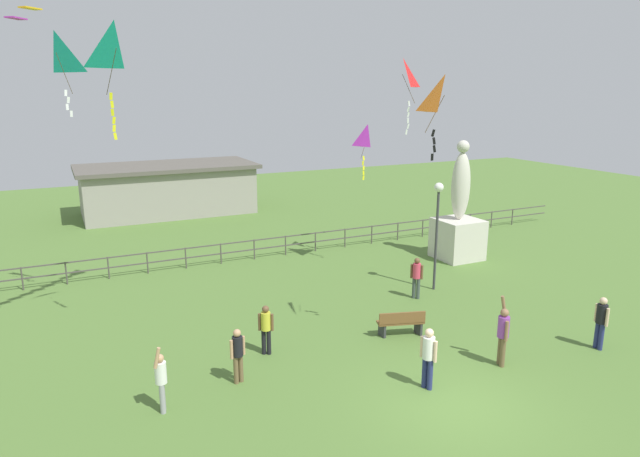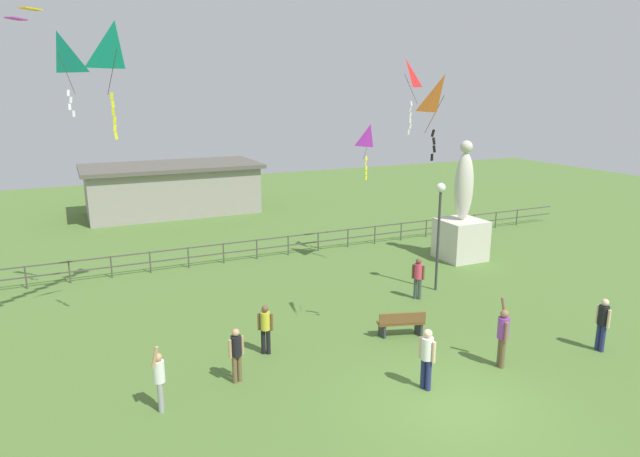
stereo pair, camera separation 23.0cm
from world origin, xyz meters
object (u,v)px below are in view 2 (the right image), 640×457
at_px(kite_1, 117,53).
at_px(kite_5, 59,55).
at_px(person_6, 418,276).
at_px(kite_4, 370,139).
at_px(person_2, 503,333).
at_px(kite_0, 444,98).
at_px(park_bench, 401,323).
at_px(person_0, 236,352).
at_px(person_1, 603,321).
at_px(kite_3, 405,78).
at_px(lamppost, 440,213).
at_px(statue_monument, 461,226).
at_px(person_5, 427,355).
at_px(person_4, 265,326).
at_px(person_3, 159,377).

height_order(kite_1, kite_5, kite_5).
height_order(person_6, kite_4, kite_4).
distance_m(person_2, kite_0, 6.75).
height_order(park_bench, person_6, person_6).
xyz_separation_m(person_0, person_1, (10.49, -2.80, 0.07)).
bearing_deg(kite_5, person_0, -62.99).
bearing_deg(kite_3, lamppost, -77.20).
bearing_deg(kite_0, person_1, -24.93).
height_order(statue_monument, park_bench, statue_monument).
bearing_deg(person_5, person_4, 130.38).
distance_m(person_1, kite_1, 15.95).
height_order(lamppost, person_6, lamppost).
xyz_separation_m(person_2, person_4, (-5.81, 3.56, -0.13)).
xyz_separation_m(park_bench, person_5, (-1.18, -3.00, 0.51)).
distance_m(person_4, kite_3, 11.29).
height_order(statue_monument, person_3, statue_monument).
bearing_deg(person_0, park_bench, 5.77).
bearing_deg(person_1, kite_1, 153.97).
relative_size(person_5, kite_5, 0.64).
height_order(park_bench, kite_1, kite_1).
bearing_deg(person_4, kite_4, 43.61).
xyz_separation_m(person_1, person_2, (-3.42, 0.48, 0.06)).
bearing_deg(person_1, statue_monument, 76.55).
bearing_deg(lamppost, person_2, -109.56).
bearing_deg(kite_0, kite_3, 65.44).
relative_size(person_4, person_5, 0.91).
bearing_deg(kite_5, person_4, -49.64).
bearing_deg(person_4, kite_0, -22.31).
bearing_deg(kite_3, person_2, -101.78).
relative_size(lamppost, person_0, 2.77).
bearing_deg(kite_3, person_5, -118.22).
relative_size(person_6, kite_0, 0.70).
bearing_deg(person_2, lamppost, 70.44).
xyz_separation_m(park_bench, person_3, (-7.67, -1.11, 0.44)).
xyz_separation_m(person_6, kite_0, (-2.10, -3.76, 6.53)).
bearing_deg(kite_3, kite_5, 174.51).
bearing_deg(kite_3, person_4, -149.59).
bearing_deg(person_6, park_bench, -133.00).
bearing_deg(kite_4, person_4, -136.39).
xyz_separation_m(lamppost, person_5, (-4.78, -6.06, -2.15)).
bearing_deg(person_4, kite_5, 130.36).
distance_m(statue_monument, park_bench, 9.45).
bearing_deg(kite_0, statue_monument, 46.54).
bearing_deg(person_5, kite_4, 67.80).
xyz_separation_m(person_0, person_5, (4.39, -2.44, 0.09)).
bearing_deg(park_bench, kite_3, 58.13).
height_order(person_3, person_6, person_3).
relative_size(lamppost, kite_3, 1.49).
height_order(person_2, kite_4, kite_4).
relative_size(person_1, person_6, 1.04).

